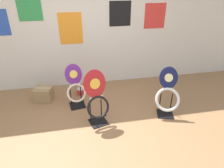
# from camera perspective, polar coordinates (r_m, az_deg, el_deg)

# --- Properties ---
(ground_plane) EXTENTS (14.00, 14.00, 0.00)m
(ground_plane) POSITION_cam_1_polar(r_m,az_deg,el_deg) (3.06, -4.73, -16.74)
(ground_plane) COLOR #8E6642
(wall_back) EXTENTS (8.00, 0.07, 2.60)m
(wall_back) POSITION_cam_1_polar(r_m,az_deg,el_deg) (4.27, -8.79, 16.14)
(wall_back) COLOR silver
(wall_back) RESTS_ON ground_plane
(toilet_seat_display_crimson_swirl) EXTENTS (0.43, 0.37, 0.92)m
(toilet_seat_display_crimson_swirl) POSITION_cam_1_polar(r_m,az_deg,el_deg) (3.20, -4.39, -4.15)
(toilet_seat_display_crimson_swirl) COLOR black
(toilet_seat_display_crimson_swirl) RESTS_ON ground_plane
(toilet_seat_display_navy_moon) EXTENTS (0.47, 0.45, 0.84)m
(toilet_seat_display_navy_moon) POSITION_cam_1_polar(r_m,az_deg,el_deg) (3.54, 15.59, -2.97)
(toilet_seat_display_navy_moon) COLOR black
(toilet_seat_display_navy_moon) RESTS_ON ground_plane
(toilet_seat_display_purple_note) EXTENTS (0.38, 0.39, 0.78)m
(toilet_seat_display_purple_note) POSITION_cam_1_polar(r_m,az_deg,el_deg) (3.74, -10.35, -1.27)
(toilet_seat_display_purple_note) COLOR black
(toilet_seat_display_purple_note) RESTS_ON ground_plane
(paint_can) EXTENTS (0.16, 0.16, 0.13)m
(paint_can) POSITION_cam_1_polar(r_m,az_deg,el_deg) (4.22, -8.97, -1.98)
(paint_can) COLOR red
(paint_can) RESTS_ON ground_plane
(storage_box) EXTENTS (0.38, 0.35, 0.27)m
(storage_box) POSITION_cam_1_polar(r_m,az_deg,el_deg) (4.16, -18.94, -2.73)
(storage_box) COLOR #93754C
(storage_box) RESTS_ON ground_plane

